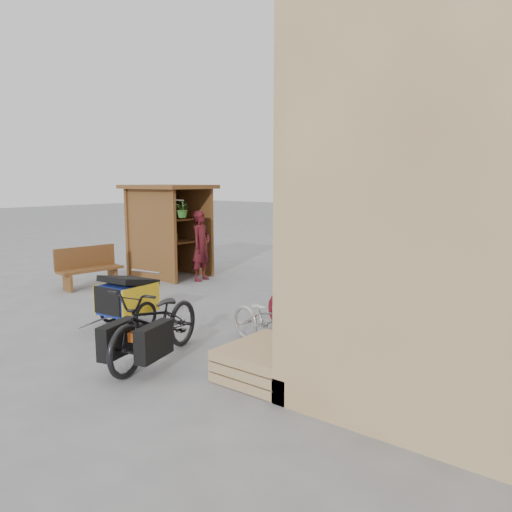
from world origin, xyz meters
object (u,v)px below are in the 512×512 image
Objects in this scene: kiosk at (166,217)px; pallet_stack at (269,361)px; child_trailer at (127,296)px; bike_6 at (395,273)px; shopping_carts at (457,255)px; bike_2 at (342,292)px; person_kiosk at (201,246)px; bike_1 at (310,305)px; bench at (89,266)px; bike_0 at (269,320)px; bike_7 at (401,271)px; bike_3 at (358,288)px; bike_4 at (357,282)px; bike_5 at (378,277)px; cargo_bike at (156,324)px.

kiosk is 7.50m from pallet_stack.
child_trailer is 5.85m from bike_6.
shopping_carts is 4.73m from bike_2.
bike_1 is at bearing -127.82° from person_kiosk.
bench is 6.05m from bike_0.
bike_6 is 1.08× the size of bike_7.
pallet_stack is 6.52m from person_kiosk.
bike_0 is at bearing -137.00° from person_kiosk.
person_kiosk is (-5.12, -3.84, 0.22)m from shopping_carts.
shopping_carts is at bearing 6.54° from bike_2.
shopping_carts is 6.93m from bike_0.
bike_2 is (-0.67, 3.14, 0.26)m from pallet_stack.
bike_1 reaches higher than bike_0.
bike_2 is at bearing 160.88° from bike_6.
bike_1 is at bearing -167.59° from bike_3.
bike_4 is (-0.88, -3.63, -0.21)m from shopping_carts.
person_kiosk is (-1.78, 3.65, 0.37)m from child_trailer.
bike_1 is 0.97× the size of bike_2.
bike_0 is 4.59m from bike_6.
child_trailer is 0.88× the size of bike_6.
bench is 3.63m from child_trailer.
bike_6 is at bearing -25.24° from bike_4.
bike_7 reaches higher than bike_4.
bike_5 is at bearing 8.05° from kiosk.
shopping_carts is at bearing -65.56° from person_kiosk.
bench is 0.89× the size of bike_5.
child_trailer reaches higher than bike_0.
shopping_carts reaches higher than child_trailer.
pallet_stack is at bearing 177.37° from bike_4.
bike_5 reaches higher than bike_0.
child_trailer is 0.92× the size of bike_4.
bike_0 is (4.43, -3.05, -0.46)m from person_kiosk.
bike_6 is (-0.12, 3.72, -0.04)m from bike_1.
cargo_bike reaches higher than pallet_stack.
shopping_carts reaches higher than bike_0.
kiosk is 1.13× the size of cargo_bike.
bike_5 is (6.02, 2.90, 0.04)m from bench.
child_trailer is 3.88m from bike_2.
person_kiosk is at bearing 64.49° from bike_0.
kiosk is 5.51m from bike_4.
bike_7 is at bearing 56.95° from child_trailer.
person_kiosk reaches higher than bike_3.
bike_0 is 0.98× the size of bike_3.
child_trailer is 2.72m from bike_0.
pallet_stack is at bearing -11.69° from child_trailer.
bike_5 is 1.04× the size of bike_7.
bike_7 is at bearing 65.28° from cargo_bike.
shopping_carts is at bearing 32.16° from kiosk.
bike_2 is 1.07× the size of bike_3.
bench is 5.60m from cargo_bike.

